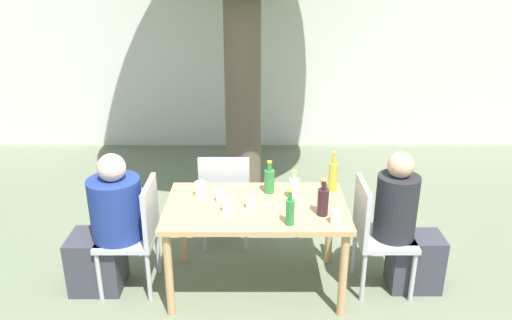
{
  "coord_description": "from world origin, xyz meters",
  "views": [
    {
      "loc": [
        0.0,
        -3.42,
        2.44
      ],
      "look_at": [
        0.0,
        0.3,
        0.99
      ],
      "focal_mm": 35.0,
      "sensor_mm": 36.0,
      "label": 1
    }
  ],
  "objects_px": {
    "dining_table_front": "(256,215)",
    "drinking_glass_2": "(220,195)",
    "person_seated_1": "(405,230)",
    "drinking_glass_4": "(251,202)",
    "patio_chair_0": "(137,230)",
    "patio_chair_2": "(225,194)",
    "wine_bottle_3": "(323,201)",
    "person_seated_0": "(107,229)",
    "green_bottle_2": "(269,180)",
    "drinking_glass_0": "(227,205)",
    "patio_chair_1": "(375,230)",
    "drinking_glass_3": "(336,217)",
    "drinking_glass_1": "(200,189)",
    "oil_cruet_0": "(333,176)",
    "water_bottle_1": "(294,188)",
    "green_bottle_4": "(290,211)"
  },
  "relations": [
    {
      "from": "green_bottle_2",
      "to": "person_seated_1",
      "type": "bearing_deg",
      "value": -11.97
    },
    {
      "from": "green_bottle_2",
      "to": "drinking_glass_3",
      "type": "bearing_deg",
      "value": -48.18
    },
    {
      "from": "drinking_glass_1",
      "to": "green_bottle_2",
      "type": "bearing_deg",
      "value": 6.29
    },
    {
      "from": "green_bottle_4",
      "to": "drinking_glass_1",
      "type": "relative_size",
      "value": 2.26
    },
    {
      "from": "green_bottle_4",
      "to": "wine_bottle_3",
      "type": "bearing_deg",
      "value": 30.75
    },
    {
      "from": "patio_chair_1",
      "to": "drinking_glass_3",
      "type": "xyz_separation_m",
      "value": [
        -0.36,
        -0.29,
        0.27
      ]
    },
    {
      "from": "dining_table_front",
      "to": "drinking_glass_2",
      "type": "distance_m",
      "value": 0.32
    },
    {
      "from": "drinking_glass_2",
      "to": "wine_bottle_3",
      "type": "bearing_deg",
      "value": -15.84
    },
    {
      "from": "person_seated_1",
      "to": "drinking_glass_1",
      "type": "relative_size",
      "value": 9.83
    },
    {
      "from": "patio_chair_0",
      "to": "oil_cruet_0",
      "type": "bearing_deg",
      "value": 99.69
    },
    {
      "from": "patio_chair_2",
      "to": "drinking_glass_2",
      "type": "height_order",
      "value": "patio_chair_2"
    },
    {
      "from": "dining_table_front",
      "to": "patio_chair_0",
      "type": "distance_m",
      "value": 0.93
    },
    {
      "from": "drinking_glass_0",
      "to": "person_seated_1",
      "type": "bearing_deg",
      "value": 4.7
    },
    {
      "from": "patio_chair_2",
      "to": "person_seated_0",
      "type": "distance_m",
      "value": 1.09
    },
    {
      "from": "wine_bottle_3",
      "to": "drinking_glass_3",
      "type": "bearing_deg",
      "value": -58.15
    },
    {
      "from": "green_bottle_4",
      "to": "drinking_glass_0",
      "type": "bearing_deg",
      "value": 156.93
    },
    {
      "from": "dining_table_front",
      "to": "water_bottle_1",
      "type": "height_order",
      "value": "water_bottle_1"
    },
    {
      "from": "dining_table_front",
      "to": "drinking_glass_0",
      "type": "bearing_deg",
      "value": -152.35
    },
    {
      "from": "drinking_glass_2",
      "to": "drinking_glass_4",
      "type": "bearing_deg",
      "value": -24.12
    },
    {
      "from": "patio_chair_1",
      "to": "patio_chair_2",
      "type": "distance_m",
      "value": 1.37
    },
    {
      "from": "drinking_glass_4",
      "to": "drinking_glass_3",
      "type": "bearing_deg",
      "value": -21.6
    },
    {
      "from": "green_bottle_2",
      "to": "water_bottle_1",
      "type": "bearing_deg",
      "value": -30.81
    },
    {
      "from": "person_seated_1",
      "to": "drinking_glass_4",
      "type": "xyz_separation_m",
      "value": [
        -1.21,
        -0.05,
        0.27
      ]
    },
    {
      "from": "person_seated_0",
      "to": "oil_cruet_0",
      "type": "bearing_deg",
      "value": 98.43
    },
    {
      "from": "patio_chair_1",
      "to": "person_seated_0",
      "type": "distance_m",
      "value": 2.08
    },
    {
      "from": "patio_chair_0",
      "to": "patio_chair_1",
      "type": "xyz_separation_m",
      "value": [
        1.85,
        0.0,
        0.0
      ]
    },
    {
      "from": "wine_bottle_3",
      "to": "drinking_glass_0",
      "type": "distance_m",
      "value": 0.71
    },
    {
      "from": "drinking_glass_0",
      "to": "drinking_glass_1",
      "type": "xyz_separation_m",
      "value": [
        -0.23,
        0.28,
        0.0
      ]
    },
    {
      "from": "wine_bottle_3",
      "to": "drinking_glass_1",
      "type": "height_order",
      "value": "wine_bottle_3"
    },
    {
      "from": "person_seated_0",
      "to": "drinking_glass_3",
      "type": "distance_m",
      "value": 1.77
    },
    {
      "from": "patio_chair_2",
      "to": "wine_bottle_3",
      "type": "height_order",
      "value": "wine_bottle_3"
    },
    {
      "from": "water_bottle_1",
      "to": "drinking_glass_4",
      "type": "bearing_deg",
      "value": -154.25
    },
    {
      "from": "green_bottle_2",
      "to": "drinking_glass_1",
      "type": "relative_size",
      "value": 2.28
    },
    {
      "from": "patio_chair_0",
      "to": "person_seated_1",
      "type": "xyz_separation_m",
      "value": [
        2.09,
        -0.0,
        -0.01
      ]
    },
    {
      "from": "green_bottle_2",
      "to": "drinking_glass_2",
      "type": "distance_m",
      "value": 0.42
    },
    {
      "from": "dining_table_front",
      "to": "patio_chair_0",
      "type": "height_order",
      "value": "patio_chair_0"
    },
    {
      "from": "wine_bottle_3",
      "to": "drinking_glass_2",
      "type": "xyz_separation_m",
      "value": [
        -0.77,
        0.22,
        -0.06
      ]
    },
    {
      "from": "dining_table_front",
      "to": "person_seated_0",
      "type": "xyz_separation_m",
      "value": [
        -1.16,
        -0.0,
        -0.13
      ]
    },
    {
      "from": "wine_bottle_3",
      "to": "person_seated_0",
      "type": "bearing_deg",
      "value": 174.44
    },
    {
      "from": "patio_chair_0",
      "to": "drinking_glass_3",
      "type": "bearing_deg",
      "value": 78.99
    },
    {
      "from": "patio_chair_0",
      "to": "patio_chair_2",
      "type": "xyz_separation_m",
      "value": [
        0.65,
        0.65,
        0.0
      ]
    },
    {
      "from": "green_bottle_4",
      "to": "drinking_glass_1",
      "type": "xyz_separation_m",
      "value": [
        -0.68,
        0.47,
        -0.04
      ]
    },
    {
      "from": "patio_chair_2",
      "to": "drinking_glass_0",
      "type": "xyz_separation_m",
      "value": [
        0.06,
        -0.76,
        0.27
      ]
    },
    {
      "from": "patio_chair_2",
      "to": "drinking_glass_2",
      "type": "bearing_deg",
      "value": 89.8
    },
    {
      "from": "water_bottle_1",
      "to": "green_bottle_2",
      "type": "xyz_separation_m",
      "value": [
        -0.19,
        0.11,
        0.01
      ]
    },
    {
      "from": "patio_chair_0",
      "to": "drinking_glass_1",
      "type": "height_order",
      "value": "patio_chair_0"
    },
    {
      "from": "green_bottle_2",
      "to": "wine_bottle_3",
      "type": "xyz_separation_m",
      "value": [
        0.38,
        -0.38,
        0.01
      ]
    },
    {
      "from": "patio_chair_0",
      "to": "person_seated_0",
      "type": "bearing_deg",
      "value": -90.0
    },
    {
      "from": "wine_bottle_3",
      "to": "oil_cruet_0",
      "type": "bearing_deg",
      "value": 72.51
    },
    {
      "from": "patio_chair_0",
      "to": "drinking_glass_1",
      "type": "distance_m",
      "value": 0.58
    }
  ]
}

